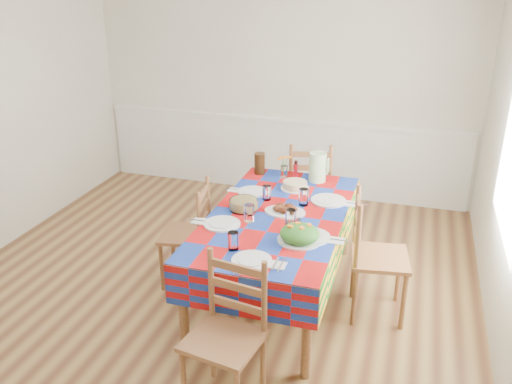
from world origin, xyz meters
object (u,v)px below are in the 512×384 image
(chair_left, at_px, (189,234))
(tea_pitcher, at_px, (260,163))
(green_pitcher, at_px, (318,167))
(chair_far, at_px, (309,189))
(dining_table, at_px, (278,223))
(chair_right, at_px, (374,257))
(meat_platter, at_px, (285,210))
(chair_near, at_px, (227,336))

(chair_left, bearing_deg, tea_pitcher, 145.38)
(green_pitcher, height_order, chair_far, green_pitcher)
(dining_table, height_order, chair_right, chair_right)
(meat_platter, relative_size, chair_left, 0.36)
(tea_pitcher, xyz_separation_m, chair_right, (1.18, -0.84, -0.36))
(dining_table, distance_m, tea_pitcher, 0.94)
(green_pitcher, distance_m, chair_right, 1.09)
(meat_platter, height_order, chair_right, chair_right)
(chair_left, distance_m, chair_right, 1.56)
(green_pitcher, relative_size, chair_near, 0.27)
(chair_far, distance_m, chair_left, 1.46)
(green_pitcher, bearing_deg, dining_table, -101.22)
(green_pitcher, height_order, tea_pitcher, green_pitcher)
(green_pitcher, xyz_separation_m, chair_far, (-0.15, 0.43, -0.40))
(tea_pitcher, bearing_deg, chair_left, -114.95)
(chair_near, distance_m, chair_far, 2.47)
(chair_near, xyz_separation_m, chair_left, (-0.79, 1.24, -0.02))
(chair_right, bearing_deg, tea_pitcher, 45.95)
(chair_left, xyz_separation_m, chair_right, (1.56, -0.01, 0.04))
(meat_platter, xyz_separation_m, chair_near, (-0.04, -1.27, -0.30))
(meat_platter, distance_m, chair_far, 1.23)
(green_pitcher, xyz_separation_m, chair_right, (0.62, -0.81, -0.39))
(tea_pitcher, bearing_deg, meat_platter, -60.43)
(dining_table, xyz_separation_m, tea_pitcher, (-0.40, 0.83, 0.19))
(meat_platter, xyz_separation_m, green_pitcher, (0.11, 0.76, 0.11))
(chair_near, height_order, chair_left, chair_near)
(chair_far, relative_size, chair_left, 1.08)
(dining_table, xyz_separation_m, green_pitcher, (0.16, 0.80, 0.22))
(dining_table, bearing_deg, meat_platter, 38.70)
(meat_platter, xyz_separation_m, chair_right, (0.73, -0.05, -0.28))
(meat_platter, distance_m, tea_pitcher, 0.91)
(chair_left, relative_size, chair_right, 0.91)
(meat_platter, distance_m, green_pitcher, 0.78)
(meat_platter, bearing_deg, chair_left, -177.81)
(chair_far, bearing_deg, meat_platter, 80.19)
(chair_left, bearing_deg, chair_near, 22.82)
(green_pitcher, bearing_deg, tea_pitcher, 177.16)
(meat_platter, bearing_deg, chair_right, -3.62)
(chair_far, bearing_deg, dining_table, 77.86)
(meat_platter, relative_size, green_pitcher, 1.24)
(green_pitcher, relative_size, chair_left, 0.29)
(tea_pitcher, distance_m, chair_near, 2.14)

